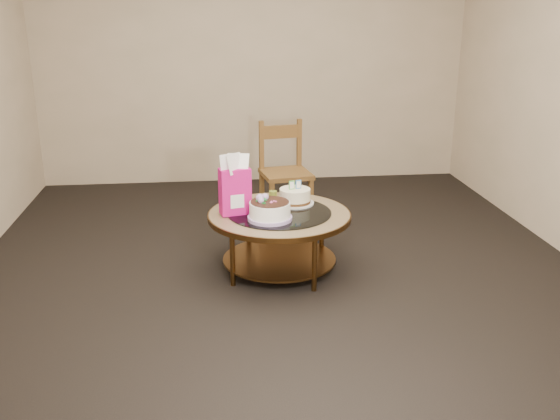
{
  "coord_description": "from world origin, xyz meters",
  "views": [
    {
      "loc": [
        -0.46,
        -4.16,
        1.88
      ],
      "look_at": [
        0.01,
        0.02,
        0.47
      ],
      "focal_mm": 40.0,
      "sensor_mm": 36.0,
      "label": 1
    }
  ],
  "objects": [
    {
      "name": "pillar_candle",
      "position": [
        -0.02,
        0.26,
        0.49
      ],
      "size": [
        0.13,
        0.13,
        0.09
      ],
      "rotation": [
        0.0,
        0.0,
        -0.35
      ],
      "color": "#D2B556",
      "rests_on": "coffee_table"
    },
    {
      "name": "decorated_cake",
      "position": [
        -0.08,
        -0.15,
        0.52
      ],
      "size": [
        0.31,
        0.31,
        0.18
      ],
      "rotation": [
        0.0,
        0.0,
        0.18
      ],
      "color": "#BC9ADA",
      "rests_on": "coffee_table"
    },
    {
      "name": "room_walls",
      "position": [
        0.0,
        0.0,
        1.54
      ],
      "size": [
        4.52,
        5.02,
        2.61
      ],
      "color": "beige",
      "rests_on": "ground"
    },
    {
      "name": "ground",
      "position": [
        0.0,
        0.0,
        0.0
      ],
      "size": [
        5.0,
        5.0,
        0.0
      ],
      "primitive_type": "plane",
      "color": "black",
      "rests_on": "ground"
    },
    {
      "name": "dining_chair",
      "position": [
        0.17,
        1.13,
        0.45
      ],
      "size": [
        0.47,
        0.47,
        0.89
      ],
      "rotation": [
        0.0,
        0.0,
        0.16
      ],
      "color": "brown",
      "rests_on": "ground"
    },
    {
      "name": "coffee_table",
      "position": [
        0.0,
        -0.0,
        0.38
      ],
      "size": [
        1.02,
        1.02,
        0.46
      ],
      "color": "#543618",
      "rests_on": "ground"
    },
    {
      "name": "gift_bag",
      "position": [
        -0.31,
        0.01,
        0.67
      ],
      "size": [
        0.23,
        0.19,
        0.42
      ],
      "rotation": [
        0.0,
        0.0,
        0.22
      ],
      "color": "#EC1695",
      "rests_on": "coffee_table"
    },
    {
      "name": "cream_cake",
      "position": [
        0.14,
        0.18,
        0.51
      ],
      "size": [
        0.28,
        0.28,
        0.18
      ],
      "rotation": [
        0.0,
        0.0,
        0.27
      ],
      "color": "silver",
      "rests_on": "coffee_table"
    }
  ]
}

